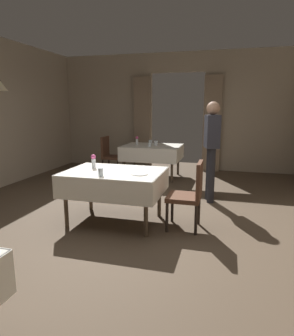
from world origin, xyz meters
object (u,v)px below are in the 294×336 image
object	(u,v)px
plate_mid_b	(139,174)
glass_mid_c	(101,172)
glass_far_c	(156,143)
chair_far_left	(110,154)
glass_far_d	(150,145)
dining_table_far	(152,150)
flower_vase_mid	(94,161)
flower_vase_far	(137,140)
person_waiter_by_doorway	(212,143)
glass_far_b	(150,142)
dining_table_mid	(114,178)
chair_mid_right	(190,192)

from	to	relation	value
plate_mid_b	glass_mid_c	size ratio (longest dim) A/B	2.14
glass_far_c	chair_far_left	bearing A→B (deg)	-176.36
glass_far_d	glass_mid_c	bearing A→B (deg)	-87.57
dining_table_far	flower_vase_mid	distance (m)	2.77
flower_vase_far	person_waiter_by_doorway	distance (m)	2.40
glass_mid_c	glass_far_d	xyz separation A→B (m)	(-0.13, 2.98, -0.00)
chair_far_left	glass_far_b	xyz separation A→B (m)	(0.93, 0.34, 0.28)
glass_far_b	flower_vase_mid	bearing A→B (deg)	-91.26
dining_table_mid	glass_mid_c	size ratio (longest dim) A/B	13.02
chair_far_left	plate_mid_b	xyz separation A→B (m)	(1.64, -2.95, 0.24)
dining_table_mid	glass_mid_c	world-z (taller)	glass_mid_c
dining_table_far	plate_mid_b	size ratio (longest dim) A/B	5.93
plate_mid_b	glass_far_c	size ratio (longest dim) A/B	2.05
dining_table_mid	glass_mid_c	bearing A→B (deg)	-98.60
dining_table_mid	plate_mid_b	size ratio (longest dim) A/B	6.09
dining_table_far	glass_mid_c	world-z (taller)	glass_mid_c
flower_vase_mid	chair_mid_right	bearing A→B (deg)	-3.94
dining_table_far	flower_vase_mid	world-z (taller)	flower_vase_mid
flower_vase_mid	flower_vase_far	world-z (taller)	flower_vase_far
glass_far_c	dining_table_far	bearing A→B (deg)	-164.75
flower_vase_far	glass_far_b	distance (m)	0.37
dining_table_mid	chair_far_left	xyz separation A→B (m)	(-1.23, 2.83, -0.13)
dining_table_mid	plate_mid_b	distance (m)	0.44
chair_mid_right	glass_far_b	xyz separation A→B (m)	(-1.37, 3.14, 0.28)
chair_far_left	person_waiter_by_doorway	world-z (taller)	person_waiter_by_doorway
glass_far_d	glass_far_c	bearing A→B (deg)	73.49
dining_table_mid	person_waiter_by_doorway	size ratio (longest dim) A/B	0.80
chair_far_left	glass_far_c	size ratio (longest dim) A/B	8.47
dining_table_mid	glass_far_b	size ratio (longest dim) A/B	14.36
glass_far_c	person_waiter_by_doorway	bearing A→B (deg)	-49.00
glass_far_c	person_waiter_by_doorway	size ratio (longest dim) A/B	0.06
flower_vase_mid	glass_far_c	size ratio (longest dim) A/B	1.83
dining_table_mid	chair_far_left	size ratio (longest dim) A/B	1.47
dining_table_mid	glass_far_d	distance (m)	2.65
dining_table_far	flower_vase_mid	size ratio (longest dim) A/B	6.64
dining_table_far	plate_mid_b	bearing A→B (deg)	-78.91
chair_mid_right	person_waiter_by_doorway	distance (m)	1.43
glass_far_d	glass_far_b	bearing A→B (deg)	103.41
flower_vase_far	glass_mid_c	bearing A→B (deg)	-81.06
chair_far_left	dining_table_mid	bearing A→B (deg)	-66.45
chair_mid_right	glass_far_c	xyz separation A→B (m)	(-1.17, 2.88, 0.29)
plate_mid_b	dining_table_far	bearing A→B (deg)	101.09
glass_far_d	person_waiter_by_doorway	size ratio (longest dim) A/B	0.06
plate_mid_b	flower_vase_far	size ratio (longest dim) A/B	1.10
dining_table_far	glass_mid_c	distance (m)	3.23
dining_table_mid	plate_mid_b	bearing A→B (deg)	-16.16
flower_vase_mid	plate_mid_b	xyz separation A→B (m)	(0.78, -0.24, -0.10)
dining_table_mid	flower_vase_mid	world-z (taller)	flower_vase_mid
flower_vase_far	person_waiter_by_doorway	bearing A→B (deg)	-40.63
glass_far_d	plate_mid_b	bearing A→B (deg)	-78.03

